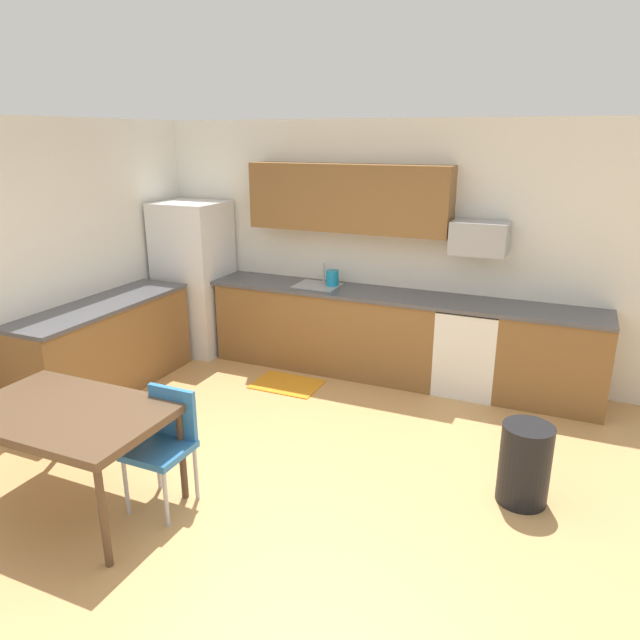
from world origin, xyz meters
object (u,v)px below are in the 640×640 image
object	(u,v)px
oven_range	(468,348)
refrigerator	(195,278)
microwave	(479,238)
kettle	(332,279)
chair_near_table	(165,439)
trash_bin	(525,464)
dining_table	(67,418)

from	to	relation	value
oven_range	refrigerator	bearing A→B (deg)	-178.60
oven_range	microwave	world-z (taller)	microwave
oven_range	kettle	world-z (taller)	kettle
oven_range	chair_near_table	world-z (taller)	oven_range
refrigerator	kettle	bearing A→B (deg)	4.28
trash_bin	kettle	bearing A→B (deg)	140.62
kettle	dining_table	bearing A→B (deg)	-101.53
refrigerator	kettle	size ratio (longest dim) A/B	8.98
refrigerator	microwave	bearing A→B (deg)	3.15
dining_table	chair_near_table	size ratio (longest dim) A/B	1.65
microwave	dining_table	bearing A→B (deg)	-124.03
dining_table	kettle	distance (m)	3.26
refrigerator	dining_table	distance (m)	3.25
oven_range	chair_near_table	distance (m)	3.25
dining_table	trash_bin	bearing A→B (deg)	24.64
chair_near_table	kettle	xyz separation A→B (m)	(0.08, 2.88, 0.52)
refrigerator	oven_range	distance (m)	3.30
microwave	dining_table	size ratio (longest dim) A/B	0.39
microwave	chair_near_table	distance (m)	3.51
microwave	dining_table	xyz separation A→B (m)	(-2.18, -3.23, -0.88)
dining_table	kettle	bearing A→B (deg)	78.47
microwave	trash_bin	world-z (taller)	microwave
microwave	trash_bin	distance (m)	2.40
oven_range	trash_bin	bearing A→B (deg)	-68.17
chair_near_table	microwave	bearing A→B (deg)	61.10
refrigerator	trash_bin	distance (m)	4.39
oven_range	trash_bin	world-z (taller)	oven_range
refrigerator	microwave	world-z (taller)	refrigerator
oven_range	kettle	distance (m)	1.63
dining_table	trash_bin	xyz separation A→B (m)	(2.90, 1.33, -0.40)
chair_near_table	oven_range	bearing A→B (deg)	60.25
trash_bin	chair_near_table	bearing A→B (deg)	-156.29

